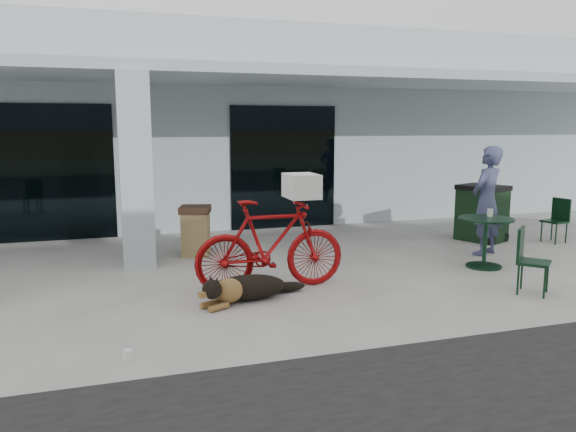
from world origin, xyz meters
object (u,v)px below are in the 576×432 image
object	(u,v)px
cafe_chair_far_b	(555,221)
person	(487,201)
wheeled_bin	(482,213)
cafe_table_far	(485,243)
bicycle	(271,245)
dog	(247,286)
cafe_chair_far_a	(534,261)
trash_receptacle	(196,231)

from	to	relation	value
cafe_chair_far_b	person	size ratio (longest dim) A/B	0.45
wheeled_bin	cafe_chair_far_b	bearing A→B (deg)	-48.62
cafe_table_far	cafe_chair_far_b	distance (m)	2.83
bicycle	wheeled_bin	distance (m)	5.32
dog	cafe_chair_far_a	bearing A→B (deg)	-38.04
cafe_table_far	person	size ratio (longest dim) A/B	0.45
dog	trash_receptacle	size ratio (longest dim) A/B	1.35
bicycle	cafe_chair_far_b	bearing A→B (deg)	-76.39
trash_receptacle	cafe_chair_far_b	bearing A→B (deg)	-8.41
cafe_chair_far_b	wheeled_bin	bearing A→B (deg)	-127.43
bicycle	cafe_chair_far_a	size ratio (longest dim) A/B	2.35
bicycle	cafe_table_far	size ratio (longest dim) A/B	2.45
cafe_table_far	trash_receptacle	distance (m)	4.88
bicycle	trash_receptacle	world-z (taller)	bicycle
cafe_chair_far_b	person	bearing A→B (deg)	-88.39
dog	cafe_chair_far_a	xyz separation A→B (m)	(3.79, -0.88, 0.25)
trash_receptacle	cafe_chair_far_a	bearing A→B (deg)	-42.45
wheeled_bin	bicycle	bearing A→B (deg)	178.90
person	wheeled_bin	distance (m)	1.35
dog	cafe_chair_far_b	distance (m)	6.86
cafe_table_far	person	world-z (taller)	person
cafe_table_far	cafe_chair_far_b	size ratio (longest dim) A/B	1.00
cafe_table_far	wheeled_bin	xyz separation A→B (m)	(1.30, 1.84, 0.15)
bicycle	dog	xyz separation A→B (m)	(-0.44, -0.42, -0.44)
cafe_table_far	cafe_chair_far_b	world-z (taller)	cafe_chair_far_b
dog	person	size ratio (longest dim) A/B	0.62
person	bicycle	bearing A→B (deg)	-14.15
cafe_table_far	bicycle	bearing A→B (deg)	-177.80
cafe_table_far	person	distance (m)	1.12
bicycle	cafe_table_far	xyz separation A→B (m)	(3.64, 0.14, -0.23)
bicycle	cafe_chair_far_a	world-z (taller)	bicycle
cafe_chair_far_a	cafe_table_far	bearing A→B (deg)	36.50
cafe_chair_far_b	cafe_chair_far_a	bearing A→B (deg)	-58.37
dog	trash_receptacle	xyz separation A→B (m)	(-0.25, 2.82, 0.24)
cafe_chair_far_b	trash_receptacle	xyz separation A→B (m)	(-6.87, 1.02, 0.01)
cafe_chair_far_a	dog	bearing A→B (deg)	124.82
dog	cafe_table_far	bearing A→B (deg)	-17.22
bicycle	cafe_chair_far_a	distance (m)	3.60
cafe_chair_far_a	cafe_chair_far_b	world-z (taller)	cafe_chair_far_a
dog	cafe_chair_far_b	size ratio (longest dim) A/B	1.37
wheeled_bin	cafe_table_far	bearing A→B (deg)	-148.14
dog	bicycle	bearing A→B (deg)	18.56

